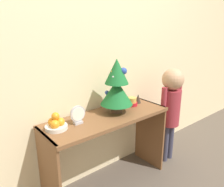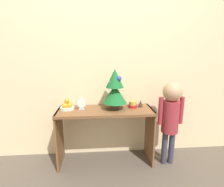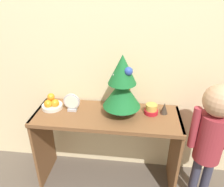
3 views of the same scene
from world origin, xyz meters
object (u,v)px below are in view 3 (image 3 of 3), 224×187
child_figure (212,131)px  desk_clock (72,103)px  figurine (164,108)px  fruit_bowl (52,104)px  singing_bowl (151,109)px  mini_tree (122,86)px

child_figure → desk_clock: bearing=173.6°
desk_clock → figurine: size_ratio=1.65×
desk_clock → fruit_bowl: bearing=173.4°
singing_bowl → child_figure: 0.45m
figurine → mini_tree: bearing=-171.1°
figurine → desk_clock: bearing=-176.3°
fruit_bowl → figurine: fruit_bowl is taller
singing_bowl → desk_clock: (-0.61, -0.03, 0.04)m
desk_clock → mini_tree: bearing=-0.7°
fruit_bowl → desk_clock: (0.17, -0.02, 0.03)m
mini_tree → desk_clock: mini_tree is taller
mini_tree → figurine: size_ratio=5.32×
mini_tree → fruit_bowl: bearing=177.5°
fruit_bowl → child_figure: 1.21m
mini_tree → child_figure: (0.64, -0.11, -0.26)m
singing_bowl → child_figure: bearing=-19.5°
mini_tree → figurine: bearing=8.9°
child_figure → figurine: bearing=153.3°
singing_bowl → mini_tree: bearing=-170.4°
fruit_bowl → singing_bowl: bearing=0.9°
fruit_bowl → singing_bowl: size_ratio=1.54×
fruit_bowl → child_figure: child_figure is taller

